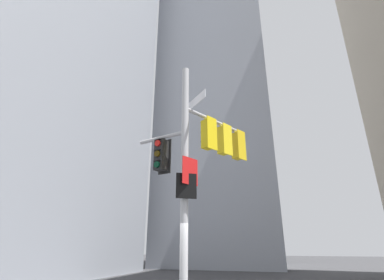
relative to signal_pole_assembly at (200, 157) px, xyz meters
name	(u,v)px	position (x,y,z in m)	size (l,w,h in m)	color
building_mid_block	(217,51)	(-3.73, 22.88, 22.18)	(12.14, 12.14, 53.57)	#9399A3
signal_pole_assembly	(200,157)	(0.00, 0.00, 0.00)	(3.34, 3.10, 7.52)	#B2B2B5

